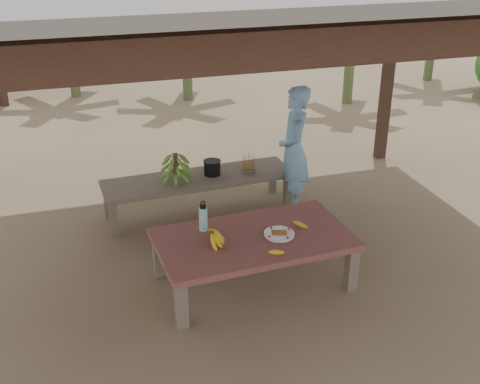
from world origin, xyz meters
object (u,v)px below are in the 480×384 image
object	(u,v)px
work_table	(254,243)
ripe_banana_bunch	(210,238)
plate	(279,234)
water_flask	(203,218)
woman	(294,150)
cooking_pot	(212,168)
bench	(198,181)

from	to	relation	value
work_table	ripe_banana_bunch	xyz separation A→B (m)	(-0.43, -0.03, 0.14)
plate	water_flask	xyz separation A→B (m)	(-0.65, 0.32, 0.11)
ripe_banana_bunch	plate	bearing A→B (deg)	-2.54
water_flask	woman	size ratio (longest dim) A/B	0.20
cooking_pot	ripe_banana_bunch	bearing A→B (deg)	-105.08
cooking_pot	woman	size ratio (longest dim) A/B	0.13
bench	water_flask	distance (m)	1.37
ripe_banana_bunch	plate	xyz separation A→B (m)	(0.66, -0.03, -0.06)
bench	water_flask	size ratio (longest dim) A/B	7.32
ripe_banana_bunch	plate	distance (m)	0.66
bench	woman	distance (m)	1.16
work_table	bench	distance (m)	1.60
plate	water_flask	size ratio (longest dim) A/B	0.94
ripe_banana_bunch	cooking_pot	world-z (taller)	ripe_banana_bunch
bench	cooking_pot	world-z (taller)	cooking_pot
work_table	water_flask	distance (m)	0.53
water_flask	woman	distance (m)	1.72
bench	woman	world-z (taller)	woman
work_table	bench	bearing A→B (deg)	92.41
ripe_banana_bunch	work_table	bearing A→B (deg)	3.73
woman	ripe_banana_bunch	bearing A→B (deg)	-29.69
ripe_banana_bunch	water_flask	bearing A→B (deg)	88.11
work_table	woman	distance (m)	1.65
cooking_pot	bench	bearing A→B (deg)	-169.44
work_table	cooking_pot	world-z (taller)	cooking_pot
ripe_banana_bunch	plate	world-z (taller)	ripe_banana_bunch
water_flask	woman	world-z (taller)	woman
ripe_banana_bunch	cooking_pot	size ratio (longest dim) A/B	1.28
bench	cooking_pot	xyz separation A→B (m)	(0.18, 0.03, 0.14)
ripe_banana_bunch	cooking_pot	xyz separation A→B (m)	(0.44, 1.65, -0.04)
work_table	plate	bearing A→B (deg)	-17.09
work_table	cooking_pot	bearing A→B (deg)	86.06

